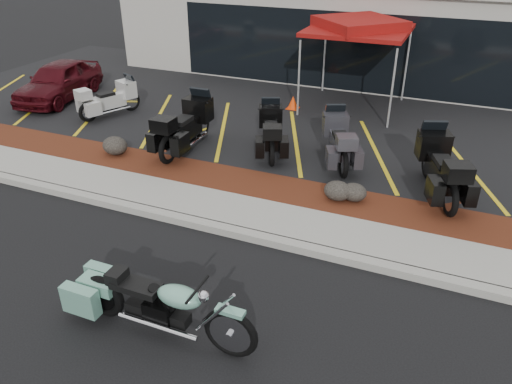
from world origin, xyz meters
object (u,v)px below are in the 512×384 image
at_px(traffic_cone, 293,102).
at_px(popup_canopy, 359,27).
at_px(hero_cruiser, 231,326).
at_px(parked_car, 59,81).
at_px(touring_white, 130,93).

distance_m(traffic_cone, popup_canopy, 2.96).
height_order(hero_cruiser, traffic_cone, hero_cruiser).
height_order(hero_cruiser, parked_car, parked_car).
bearing_deg(popup_canopy, parked_car, -173.93).
bearing_deg(touring_white, popup_canopy, -40.94).
relative_size(parked_car, traffic_cone, 9.01).
bearing_deg(popup_canopy, touring_white, -166.21).
distance_m(parked_car, popup_canopy, 9.80).
distance_m(touring_white, popup_canopy, 7.22).
distance_m(touring_white, traffic_cone, 5.09).
relative_size(touring_white, traffic_cone, 4.94).
relative_size(hero_cruiser, traffic_cone, 7.50).
distance_m(hero_cruiser, touring_white, 10.57).
bearing_deg(parked_car, hero_cruiser, -47.37).
xyz_separation_m(hero_cruiser, touring_white, (-7.14, 7.79, 0.20)).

